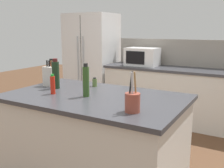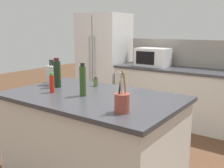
# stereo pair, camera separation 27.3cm
# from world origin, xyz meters

# --- Properties ---
(back_counter_run) EXTENTS (2.70, 0.66, 0.94)m
(back_counter_run) POSITION_xyz_m (0.30, 2.20, 0.47)
(back_counter_run) COLOR beige
(back_counter_run) RESTS_ON ground_plane
(wall_backsplash) EXTENTS (2.66, 0.03, 0.46)m
(wall_backsplash) POSITION_xyz_m (0.30, 2.52, 1.17)
(wall_backsplash) COLOR gray
(wall_backsplash) RESTS_ON back_counter_run
(kitchen_island) EXTENTS (1.75, 1.08, 0.94)m
(kitchen_island) POSITION_xyz_m (0.00, 0.00, 0.47)
(kitchen_island) COLOR beige
(kitchen_island) RESTS_ON ground_plane
(refrigerator) EXTENTS (0.92, 0.75, 1.87)m
(refrigerator) POSITION_xyz_m (-1.55, 2.25, 0.93)
(refrigerator) COLOR white
(refrigerator) RESTS_ON ground_plane
(microwave) EXTENTS (0.55, 0.39, 0.31)m
(microwave) POSITION_xyz_m (-0.45, 2.20, 1.10)
(microwave) COLOR white
(microwave) RESTS_ON back_counter_run
(knife_block) EXTENTS (0.13, 0.10, 0.29)m
(knife_block) POSITION_xyz_m (-0.68, 0.12, 1.05)
(knife_block) COLOR beige
(knife_block) RESTS_ON kitchen_island
(utensil_crock) EXTENTS (0.12, 0.12, 0.32)m
(utensil_crock) POSITION_xyz_m (0.55, -0.28, 1.02)
(utensil_crock) COLOR brown
(utensil_crock) RESTS_ON kitchen_island
(wine_bottle) EXTENTS (0.08, 0.08, 0.33)m
(wine_bottle) POSITION_xyz_m (-0.53, 0.06, 1.09)
(wine_bottle) COLOR black
(wine_bottle) RESTS_ON kitchen_island
(spice_jar_oregano) EXTENTS (0.05, 0.05, 0.10)m
(spice_jar_oregano) POSITION_xyz_m (-0.22, 0.34, 0.99)
(spice_jar_oregano) COLOR #567038
(spice_jar_oregano) RESTS_ON kitchen_island
(hot_sauce_bottle) EXTENTS (0.05, 0.05, 0.20)m
(hot_sauce_bottle) POSITION_xyz_m (-0.39, -0.15, 1.03)
(hot_sauce_bottle) COLOR red
(hot_sauce_bottle) RESTS_ON kitchen_island
(vinegar_bottle) EXTENTS (0.06, 0.06, 0.29)m
(vinegar_bottle) POSITION_xyz_m (-0.78, 0.26, 1.08)
(vinegar_bottle) COLOR maroon
(vinegar_bottle) RESTS_ON kitchen_island
(olive_oil_bottle) EXTENTS (0.06, 0.06, 0.32)m
(olive_oil_bottle) POSITION_xyz_m (-0.04, -0.07, 1.09)
(olive_oil_bottle) COLOR #2D4C1E
(olive_oil_bottle) RESTS_ON kitchen_island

